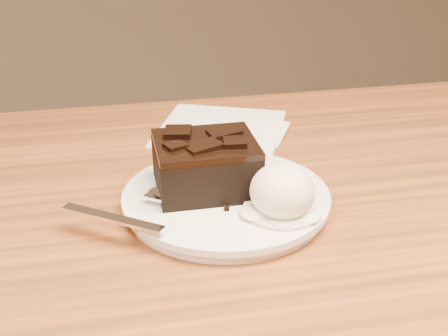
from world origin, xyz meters
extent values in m
cylinder|color=white|center=(-0.06, 0.07, 0.76)|extent=(0.21, 0.21, 0.02)
cube|color=black|center=(-0.08, 0.09, 0.79)|extent=(0.10, 0.08, 0.05)
ellipsoid|color=beige|center=(-0.02, 0.03, 0.79)|extent=(0.06, 0.06, 0.05)
cylinder|color=silver|center=(-0.02, 0.03, 0.77)|extent=(0.07, 0.07, 0.00)
cube|color=white|center=(-0.02, 0.28, 0.75)|extent=(0.20, 0.20, 0.01)
cube|color=black|center=(-0.06, 0.04, 0.77)|extent=(0.01, 0.01, 0.00)
cube|color=black|center=(-0.10, 0.07, 0.77)|extent=(0.01, 0.01, 0.00)
cube|color=black|center=(-0.08, 0.07, 0.77)|extent=(0.01, 0.01, 0.00)
camera|label=1|loc=(-0.17, -0.44, 1.05)|focal=48.23mm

